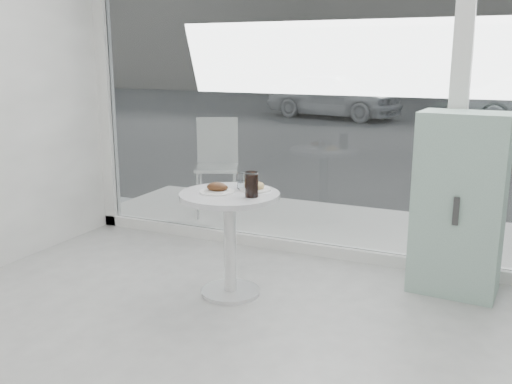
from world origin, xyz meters
The scene contains 12 objects.
storefront centered at (0.07, 3.00, 1.71)m, with size 5.00×0.14×3.00m.
main_table centered at (-0.50, 1.90, 0.55)m, with size 0.72×0.72×0.77m.
patio_deck centered at (0.00, 3.80, 0.03)m, with size 5.60×1.60×0.05m, color silver.
street centered at (0.00, 16.00, 0.00)m, with size 40.00×24.00×0.00m, color #333333.
mint_cabinet centered at (0.99, 2.66, 0.67)m, with size 0.64×0.45×1.34m.
patio_chair centered at (-1.57, 3.70, 0.63)m, with size 0.59×0.59×1.03m.
car_white centered at (-3.47, 14.13, 0.65)m, with size 1.54×3.84×1.31m, color silver.
plate_fritter centered at (-0.58, 1.88, 0.80)m, with size 0.25×0.25×0.07m.
plate_donut centered at (-0.37, 2.05, 0.79)m, with size 0.23×0.23×0.05m.
water_tumbler_a centered at (-0.48, 2.06, 0.82)m, with size 0.07×0.07×0.12m.
water_tumbler_b centered at (-0.42, 2.04, 0.82)m, with size 0.07×0.07×0.11m.
cola_glass centered at (-0.31, 1.86, 0.86)m, with size 0.09×0.09×0.18m.
Camera 1 is at (1.32, -1.61, 1.72)m, focal length 40.00 mm.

